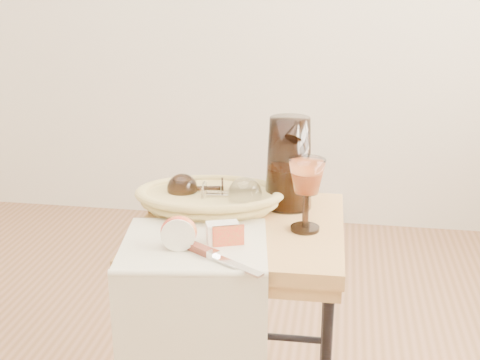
% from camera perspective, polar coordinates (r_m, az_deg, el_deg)
% --- Properties ---
extents(side_table, '(0.51, 0.51, 0.64)m').
position_cam_1_polar(side_table, '(1.71, 0.11, -13.88)').
color(side_table, brown).
rests_on(side_table, floor).
extents(tea_towel, '(0.37, 0.34, 0.01)m').
position_cam_1_polar(tea_towel, '(1.44, -4.18, -5.80)').
color(tea_towel, beige).
rests_on(tea_towel, side_table).
extents(bread_basket, '(0.37, 0.28, 0.05)m').
position_cam_1_polar(bread_basket, '(1.64, -2.76, -1.82)').
color(bread_basket, tan).
rests_on(bread_basket, side_table).
extents(goblet_lying_a, '(0.15, 0.11, 0.08)m').
position_cam_1_polar(goblet_lying_a, '(1.65, -3.70, -0.76)').
color(goblet_lying_a, '#332015').
rests_on(goblet_lying_a, bread_basket).
extents(goblet_lying_b, '(0.14, 0.09, 0.09)m').
position_cam_1_polar(goblet_lying_b, '(1.60, -1.15, -1.22)').
color(goblet_lying_b, white).
rests_on(goblet_lying_b, bread_basket).
extents(pitcher, '(0.24, 0.29, 0.28)m').
position_cam_1_polar(pitcher, '(1.64, 4.46, 1.56)').
color(pitcher, black).
rests_on(pitcher, side_table).
extents(wine_goblet, '(0.10, 0.10, 0.18)m').
position_cam_1_polar(wine_goblet, '(1.50, 6.02, -1.34)').
color(wine_goblet, white).
rests_on(wine_goblet, side_table).
extents(apple_half, '(0.09, 0.06, 0.08)m').
position_cam_1_polar(apple_half, '(1.41, -5.57, -4.69)').
color(apple_half, red).
rests_on(apple_half, tea_towel).
extents(apple_wedge, '(0.08, 0.06, 0.05)m').
position_cam_1_polar(apple_wedge, '(1.43, -1.59, -4.82)').
color(apple_wedge, silver).
rests_on(apple_wedge, tea_towel).
extents(table_knife, '(0.21, 0.15, 0.02)m').
position_cam_1_polar(table_knife, '(1.36, -2.19, -6.84)').
color(table_knife, silver).
rests_on(table_knife, tea_towel).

